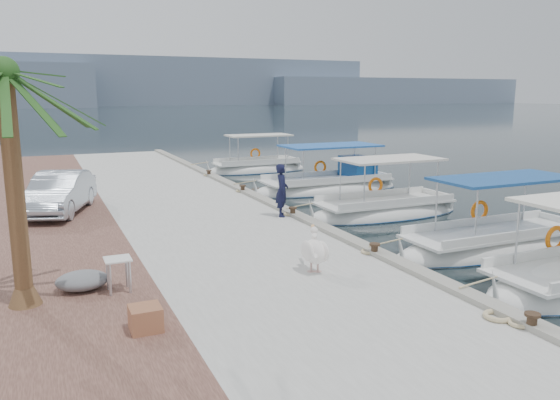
% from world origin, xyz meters
% --- Properties ---
extents(ground, '(400.00, 400.00, 0.00)m').
position_xyz_m(ground, '(0.00, 0.00, 0.00)').
color(ground, black).
rests_on(ground, ground).
extents(concrete_quay, '(6.00, 40.00, 0.50)m').
position_xyz_m(concrete_quay, '(-3.00, 5.00, 0.25)').
color(concrete_quay, '#A5A59F').
rests_on(concrete_quay, ground).
extents(quay_curb, '(0.44, 40.00, 0.12)m').
position_xyz_m(quay_curb, '(-0.22, 5.00, 0.56)').
color(quay_curb, gray).
rests_on(quay_curb, concrete_quay).
extents(cobblestone_strip, '(4.00, 40.00, 0.50)m').
position_xyz_m(cobblestone_strip, '(-8.00, 5.00, 0.25)').
color(cobblestone_strip, brown).
rests_on(cobblestone_strip, ground).
extents(distant_hills, '(330.00, 60.00, 18.00)m').
position_xyz_m(distant_hills, '(29.61, 201.49, 7.61)').
color(distant_hills, slate).
rests_on(distant_hills, ground).
extents(fishing_caique_b, '(7.20, 2.22, 2.83)m').
position_xyz_m(fishing_caique_b, '(4.19, -3.16, 0.12)').
color(fishing_caique_b, silver).
rests_on(fishing_caique_b, ground).
extents(fishing_caique_c, '(6.56, 2.31, 2.83)m').
position_xyz_m(fishing_caique_c, '(3.87, 2.18, 0.12)').
color(fishing_caique_c, silver).
rests_on(fishing_caique_c, ground).
extents(fishing_caique_d, '(7.72, 2.63, 2.83)m').
position_xyz_m(fishing_caique_d, '(4.55, 7.85, 0.19)').
color(fishing_caique_d, silver).
rests_on(fishing_caique_d, ground).
extents(fishing_caique_e, '(6.31, 2.05, 2.83)m').
position_xyz_m(fishing_caique_e, '(3.74, 15.31, 0.13)').
color(fishing_caique_e, silver).
rests_on(fishing_caique_e, ground).
extents(mooring_bollards, '(0.28, 20.28, 0.33)m').
position_xyz_m(mooring_bollards, '(-0.35, 1.50, 0.69)').
color(mooring_bollards, black).
rests_on(mooring_bollards, concrete_quay).
extents(pelican, '(0.77, 1.29, 1.02)m').
position_xyz_m(pelican, '(-2.38, -4.03, 1.02)').
color(pelican, tan).
rests_on(pelican, concrete_quay).
extents(fisherman, '(0.67, 0.78, 1.81)m').
position_xyz_m(fisherman, '(-0.66, 1.71, 1.40)').
color(fisherman, black).
rests_on(fisherman, concrete_quay).
extents(date_palm, '(4.60, 4.60, 5.45)m').
position_xyz_m(date_palm, '(-8.62, -3.51, 5.00)').
color(date_palm, brown).
rests_on(date_palm, cobblestone_strip).
extents(parked_car, '(2.86, 4.64, 1.44)m').
position_xyz_m(parked_car, '(-7.61, 5.36, 1.22)').
color(parked_car, '#A5B0BC').
rests_on(parked_car, cobblestone_strip).
extents(wooden_crate, '(0.55, 0.55, 0.44)m').
position_xyz_m(wooden_crate, '(-6.63, -5.69, 0.72)').
color(wooden_crate, brown).
rests_on(wooden_crate, cobblestone_strip).
extents(tarp_bundle, '(1.10, 0.90, 0.40)m').
position_xyz_m(tarp_bundle, '(-7.51, -3.06, 0.70)').
color(tarp_bundle, slate).
rests_on(tarp_bundle, cobblestone_strip).
extents(folding_table, '(0.55, 0.55, 0.73)m').
position_xyz_m(folding_table, '(-6.80, -3.50, 1.02)').
color(folding_table, silver).
rests_on(folding_table, cobblestone_strip).
extents(rope_coil, '(0.54, 0.54, 0.10)m').
position_xyz_m(rope_coil, '(-0.50, -7.86, 0.55)').
color(rope_coil, '#C6B284').
rests_on(rope_coil, concrete_quay).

